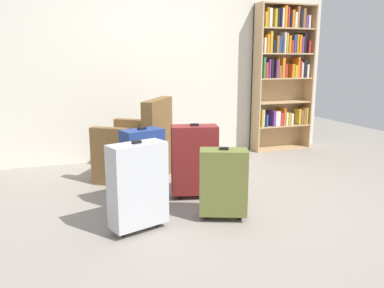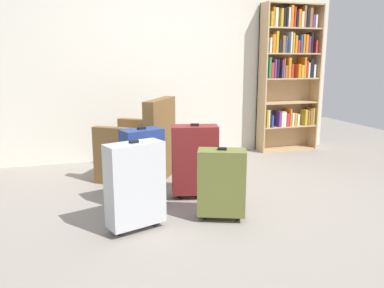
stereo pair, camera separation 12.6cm
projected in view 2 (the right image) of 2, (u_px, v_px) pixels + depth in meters
name	position (u px, v px, depth m)	size (l,w,h in m)	color
ground_plane	(210.00, 206.00, 3.57)	(9.01, 9.01, 0.00)	gray
back_wall	(158.00, 61.00, 5.19)	(5.15, 0.10, 2.60)	beige
bookshelf	(289.00, 70.00, 5.59)	(0.89, 0.26, 2.08)	tan
armchair	(140.00, 150.00, 4.39)	(0.97, 0.97, 0.90)	brown
mug	(184.00, 173.00, 4.46)	(0.12, 0.08, 0.10)	red
suitcase_dark_red	(195.00, 160.00, 3.73)	(0.47, 0.31, 0.73)	maroon
suitcase_navy_blue	(143.00, 166.00, 3.50)	(0.40, 0.29, 0.74)	navy
suitcase_olive	(222.00, 182.00, 3.22)	(0.44, 0.34, 0.62)	brown
suitcase_silver	(135.00, 184.00, 3.00)	(0.48, 0.32, 0.72)	#B7BABF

